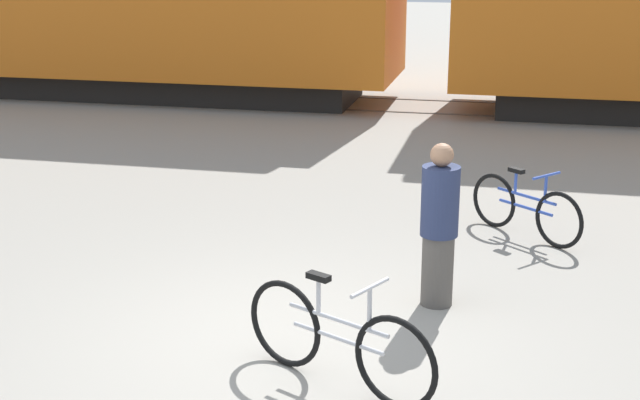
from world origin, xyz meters
name	(u,v)px	position (x,y,z in m)	size (l,w,h in m)	color
ground_plane	(281,340)	(0.00, 0.00, 0.00)	(80.00, 80.00, 0.00)	gray
rail_near	(419,113)	(0.00, 10.56, 0.01)	(59.91, 0.07, 0.01)	#4C4238
rail_far	(427,100)	(0.00, 12.00, 0.01)	(59.91, 0.07, 0.01)	#4C4238
bicycle_silver	(338,340)	(0.65, -0.68, 0.39)	(1.67, 0.86, 0.93)	black
bicycle_blue	(525,208)	(2.07, 3.33, 0.35)	(1.29, 1.09, 0.82)	black
person_in_navy	(439,226)	(1.26, 1.12, 0.79)	(0.36, 0.36, 1.59)	#514C47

